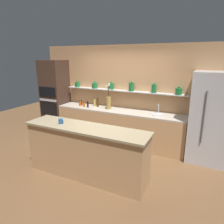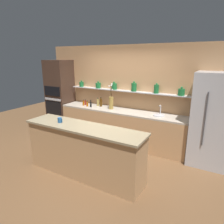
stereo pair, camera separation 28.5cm
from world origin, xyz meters
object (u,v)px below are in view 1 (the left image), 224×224
bottle_sauce_0 (82,103)px  bottle_spirit_3 (98,103)px  refrigerator (212,119)px  bottle_sauce_4 (84,104)px  oven_tower (55,97)px  bottle_sauce_5 (80,104)px  bottle_spirit_1 (95,103)px  coffee_mug (61,121)px  sink_fixture (157,114)px  flower_vase (109,102)px  bottle_sauce_2 (88,104)px

bottle_sauce_0 → bottle_spirit_3: bottle_spirit_3 is taller
refrigerator → bottle_sauce_4: bearing=-179.2°
oven_tower → bottle_sauce_0: 0.97m
bottle_sauce_5 → bottle_spirit_1: bearing=22.3°
oven_tower → coffee_mug: (1.70, -1.78, -0.03)m
sink_fixture → bottle_sauce_5: (-2.23, -0.06, 0.04)m
sink_fixture → bottle_sauce_0: bearing=179.5°
oven_tower → bottle_sauce_5: size_ratio=13.32×
coffee_mug → bottle_spirit_3: bearing=97.4°
refrigerator → oven_tower: (-4.38, 0.04, 0.10)m
refrigerator → flower_vase: bearing=179.4°
refrigerator → bottle_spirit_1: size_ratio=8.57×
bottle_sauce_4 → oven_tower: bearing=175.7°
bottle_spirit_1 → bottle_spirit_3: bearing=-7.6°
refrigerator → bottle_sauce_4: refrigerator is taller
coffee_mug → oven_tower: bearing=133.7°
flower_vase → bottle_spirit_1: bearing=165.7°
oven_tower → bottle_sauce_2: size_ratio=11.23×
bottle_sauce_4 → coffee_mug: coffee_mug is taller
bottle_sauce_0 → coffee_mug: coffee_mug is taller
sink_fixture → coffee_mug: sink_fixture is taller
bottle_sauce_0 → bottle_spirit_1: (0.39, 0.09, 0.03)m
flower_vase → bottle_sauce_5: bearing=-178.0°
bottle_sauce_5 → coffee_mug: 1.89m
flower_vase → bottle_spirit_3: 0.43m
flower_vase → sink_fixture: size_ratio=2.60×
bottle_sauce_4 → coffee_mug: 1.80m
refrigerator → bottle_sauce_4: 3.27m
flower_vase → oven_tower: bearing=179.6°
sink_fixture → oven_tower: bearing=-179.8°
refrigerator → sink_fixture: size_ratio=7.51×
flower_vase → bottle_sauce_2: 0.63m
oven_tower → bottle_sauce_2: oven_tower is taller
bottle_sauce_2 → coffee_mug: bearing=-74.9°
refrigerator → bottle_sauce_5: bearing=-179.9°
bottle_sauce_2 → coffee_mug: coffee_mug is taller
flower_vase → bottle_sauce_2: (-0.61, -0.08, -0.11)m
bottle_sauce_5 → bottle_sauce_0: bearing=83.2°
refrigerator → sink_fixture: refrigerator is taller
bottle_spirit_1 → coffee_mug: size_ratio=2.21×
bottle_spirit_3 → bottle_sauce_2: bearing=-135.9°
refrigerator → oven_tower: size_ratio=0.91×
flower_vase → bottle_sauce_5: 0.92m
bottle_spirit_3 → bottle_sauce_5: size_ratio=1.64×
bottle_spirit_1 → bottle_sauce_5: bottle_spirit_1 is taller
bottle_sauce_0 → bottle_spirit_1: bearing=12.6°
oven_tower → flower_vase: (1.86, -0.01, 0.02)m
bottle_sauce_4 → bottle_sauce_2: bearing=-5.8°
bottle_sauce_0 → oven_tower: bearing=-178.1°
oven_tower → flower_vase: 1.86m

